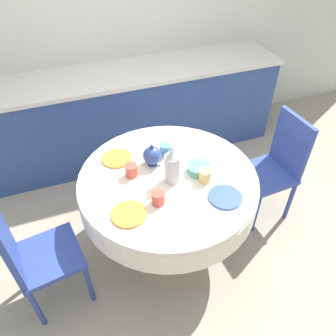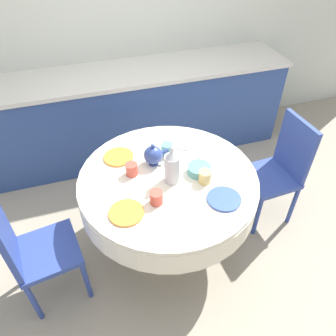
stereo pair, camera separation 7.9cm
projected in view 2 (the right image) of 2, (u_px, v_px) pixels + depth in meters
name	position (u px, v px, depth m)	size (l,w,h in m)	color
ground_plane	(168.00, 241.00, 2.77)	(12.00, 12.00, 0.00)	#9E937F
wall_back	(115.00, 20.00, 3.10)	(7.00, 0.05, 2.60)	beige
kitchen_counter	(130.00, 114.00, 3.41)	(3.24, 0.64, 0.94)	#2D4784
dining_table	(168.00, 189.00, 2.36)	(1.26, 1.26, 0.75)	olive
chair_left	(279.00, 168.00, 2.68)	(0.42, 0.42, 0.96)	#2D428E
chair_right	(32.00, 248.00, 2.09)	(0.46, 0.46, 0.96)	#2D428E
plate_near_left	(126.00, 213.00, 2.02)	(0.22, 0.22, 0.01)	orange
cup_near_left	(156.00, 198.00, 2.06)	(0.09, 0.09, 0.09)	#CC4C3D
plate_near_right	(224.00, 199.00, 2.11)	(0.22, 0.22, 0.01)	#3856AD
cup_near_right	(205.00, 177.00, 2.21)	(0.09, 0.09, 0.09)	#DBB766
plate_far_left	(119.00, 157.00, 2.43)	(0.22, 0.22, 0.01)	orange
cup_far_left	(132.00, 169.00, 2.27)	(0.09, 0.09, 0.09)	#CC4C3D
plate_far_right	(185.00, 141.00, 2.57)	(0.22, 0.22, 0.01)	white
cup_far_right	(167.00, 149.00, 2.44)	(0.09, 0.09, 0.09)	#5BA39E
coffee_carafe	(172.00, 167.00, 2.16)	(0.10, 0.10, 0.29)	#B2B2B7
teapot	(153.00, 155.00, 2.33)	(0.19, 0.14, 0.18)	#33478E
fruit_bowl	(199.00, 170.00, 2.29)	(0.16, 0.16, 0.06)	#569993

